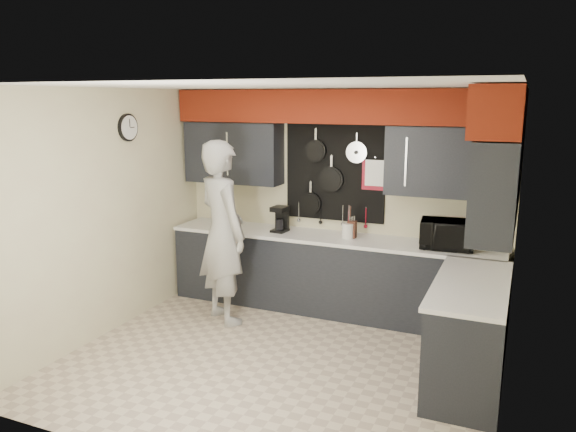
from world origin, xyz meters
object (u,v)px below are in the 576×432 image
at_px(utensil_crock, 348,231).
at_px(microwave, 447,234).
at_px(coffee_maker, 281,218).
at_px(person, 222,232).
at_px(knife_block, 352,229).

bearing_deg(utensil_crock, microwave, -0.24).
relative_size(microwave, utensil_crock, 3.18).
relative_size(utensil_crock, coffee_maker, 0.56).
distance_m(coffee_maker, person, 0.82).
xyz_separation_m(microwave, knife_block, (-1.06, 0.04, -0.05)).
height_order(microwave, person, person).
height_order(microwave, knife_block, microwave).
bearing_deg(person, utensil_crock, -117.25).
relative_size(coffee_maker, person, 0.15).
bearing_deg(person, coffee_maker, -85.47).
height_order(utensil_crock, coffee_maker, coffee_maker).
xyz_separation_m(microwave, utensil_crock, (-1.10, 0.00, -0.07)).
bearing_deg(person, microwave, -130.37).
bearing_deg(microwave, coffee_maker, 173.37).
distance_m(knife_block, coffee_maker, 0.89).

